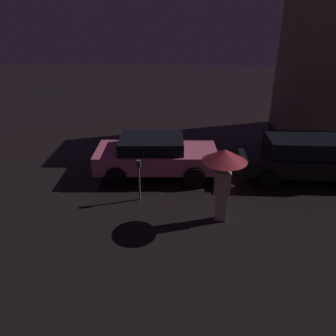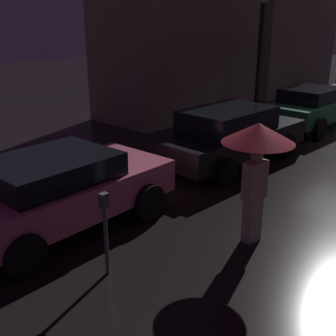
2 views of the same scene
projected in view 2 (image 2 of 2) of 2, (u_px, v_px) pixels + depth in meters
The scene contains 7 objects.
building_facade_left at pixel (179, 11), 15.70m from camera, with size 6.48×3.00×7.62m.
parked_car_pink at pixel (59, 189), 7.41m from camera, with size 4.13×2.05×1.37m.
parked_car_black at pixel (230, 135), 10.81m from camera, with size 4.59×1.96×1.46m.
parked_car_green at pixel (312, 107), 14.24m from camera, with size 4.03×1.89×1.40m.
pedestrian_with_umbrella at pixel (258, 146), 6.63m from camera, with size 1.16×1.16×2.06m.
parking_meter at pixel (105, 225), 6.00m from camera, with size 0.12×0.10×1.30m.
street_lamp_near at pixel (262, 22), 14.82m from camera, with size 0.51×0.51×4.56m.
Camera 2 is at (-13.58, -4.61, 3.60)m, focal length 45.00 mm.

